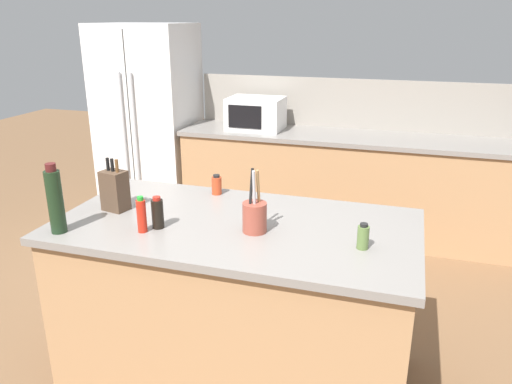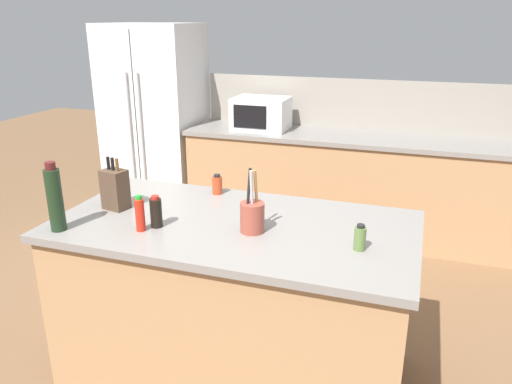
% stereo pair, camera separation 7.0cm
% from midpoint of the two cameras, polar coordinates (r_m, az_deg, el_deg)
% --- Properties ---
extents(ground_plane, '(14.00, 14.00, 0.00)m').
position_cam_midpoint_polar(ground_plane, '(3.06, -2.76, -19.93)').
color(ground_plane, brown).
extents(back_counter_run, '(3.08, 0.66, 0.94)m').
position_cam_midpoint_polar(back_counter_run, '(4.69, 9.84, 0.83)').
color(back_counter_run, '#A87C54').
rests_on(back_counter_run, ground_plane).
extents(wall_backsplash, '(3.04, 0.03, 0.46)m').
position_cam_midpoint_polar(wall_backsplash, '(4.83, 10.84, 9.86)').
color(wall_backsplash, gray).
rests_on(wall_backsplash, back_counter_run).
extents(kitchen_island, '(1.85, 0.97, 0.94)m').
position_cam_midpoint_polar(kitchen_island, '(2.79, -2.92, -12.42)').
color(kitchen_island, '#A87C54').
rests_on(kitchen_island, ground_plane).
extents(refrigerator, '(0.91, 0.75, 1.89)m').
position_cam_midpoint_polar(refrigerator, '(5.25, -12.50, 7.98)').
color(refrigerator, white).
rests_on(refrigerator, ground_plane).
extents(microwave, '(0.50, 0.39, 0.29)m').
position_cam_midpoint_polar(microwave, '(4.72, -0.45, 8.97)').
color(microwave, white).
rests_on(microwave, back_counter_run).
extents(knife_block, '(0.15, 0.12, 0.29)m').
position_cam_midpoint_polar(knife_block, '(2.82, -16.53, 0.21)').
color(knife_block, '#4C3828').
rests_on(knife_block, kitchen_island).
extents(utensil_crock, '(0.12, 0.12, 0.32)m').
position_cam_midpoint_polar(utensil_crock, '(2.44, -0.98, -2.76)').
color(utensil_crock, brown).
rests_on(utensil_crock, kitchen_island).
extents(spice_jar_paprika, '(0.06, 0.06, 0.12)m').
position_cam_midpoint_polar(spice_jar_paprika, '(2.98, -5.19, 0.79)').
color(spice_jar_paprika, '#B73D1E').
rests_on(spice_jar_paprika, kitchen_island).
extents(spice_jar_oregano, '(0.05, 0.05, 0.12)m').
position_cam_midpoint_polar(spice_jar_oregano, '(2.32, 11.29, -5.05)').
color(spice_jar_oregano, '#567038').
rests_on(spice_jar_oregano, kitchen_island).
extents(hot_sauce_bottle, '(0.05, 0.05, 0.18)m').
position_cam_midpoint_polar(hot_sauce_bottle, '(2.50, -13.72, -2.61)').
color(hot_sauce_bottle, red).
rests_on(hot_sauce_bottle, kitchen_island).
extents(soy_sauce_bottle, '(0.06, 0.06, 0.17)m').
position_cam_midpoint_polar(soy_sauce_bottle, '(2.54, -11.96, -2.39)').
color(soy_sauce_bottle, black).
rests_on(soy_sauce_bottle, kitchen_island).
extents(wine_bottle, '(0.08, 0.08, 0.35)m').
position_cam_midpoint_polar(wine_bottle, '(2.60, -22.68, -0.90)').
color(wine_bottle, black).
rests_on(wine_bottle, kitchen_island).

